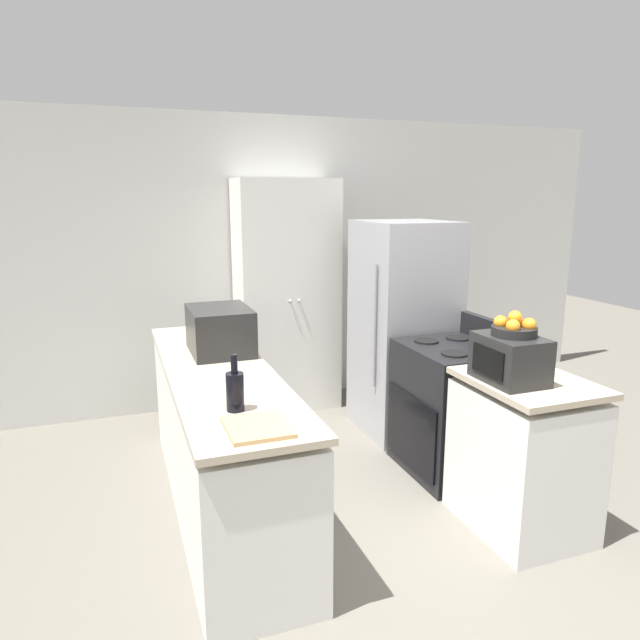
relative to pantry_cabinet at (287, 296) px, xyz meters
The scene contains 12 objects.
ground_plane 3.00m from the pantry_cabinet, 92.03° to the right, with size 14.00×14.00×0.00m, color #666056.
wall_back 0.40m from the pantry_cabinet, 109.91° to the left, with size 7.00×0.06×2.60m.
counter_left 1.88m from the pantry_cabinet, 120.21° to the right, with size 0.60×2.37×0.90m.
counter_right 2.53m from the pantry_cabinet, 73.54° to the right, with size 0.60×0.73×0.90m.
pantry_cabinet is the anchor object (origin of this frame).
stove 1.85m from the pantry_cabinet, 65.92° to the right, with size 0.66×0.73×1.06m.
refrigerator 1.11m from the pantry_cabinet, 48.50° to the right, with size 0.70×0.75×1.71m.
microwave 1.45m from the pantry_cabinet, 124.20° to the right, with size 0.39×0.50×0.30m.
wine_bottle 2.44m from the pantry_cabinet, 112.62° to the right, with size 0.09×0.09×0.28m.
toaster_oven 2.41m from the pantry_cabinet, 76.44° to the right, with size 0.29×0.38×0.26m.
fruit_bowl 2.42m from the pantry_cabinet, 75.97° to the right, with size 0.24×0.24×0.14m.
cutting_board 2.67m from the pantry_cabinet, 109.65° to the right, with size 0.27×0.31×0.02m.
Camera 1 is at (-1.34, -1.98, 1.91)m, focal length 32.00 mm.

